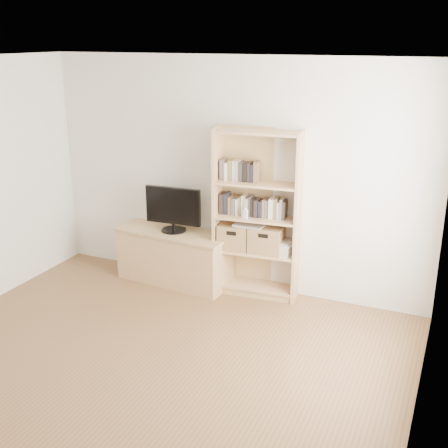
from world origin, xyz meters
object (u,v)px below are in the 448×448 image
Objects in this scene: tv_stand at (175,257)px; baby_monitor at (245,214)px; television at (173,209)px; bookshelf at (257,215)px; laptop at (250,225)px; basket_left at (235,236)px; basket_right at (266,239)px.

baby_monitor is at bearing 2.90° from tv_stand.
bookshelf is at bearing 1.21° from television.
tv_stand is at bearing 179.40° from bookshelf.
laptop is at bearing 8.83° from tv_stand.
television reaches higher than basket_left.
bookshelf reaches higher than baby_monitor.
bookshelf is at bearing 62.28° from baby_monitor.
bookshelf is 19.12× the size of baby_monitor.
television reaches higher than baby_monitor.
tv_stand is 1.17m from basket_right.
television is at bearing 179.84° from basket_right.
bookshelf is 5.71× the size of laptop.
television is at bearing 179.40° from bookshelf.
television is at bearing 177.59° from basket_left.
basket_left is 0.23m from laptop.
bookshelf is 5.49× the size of basket_left.
tv_stand is at bearing -172.50° from laptop.
tv_stand is 0.59m from television.
baby_monitor reaches higher than laptop.
baby_monitor is at bearing -155.01° from basket_right.
laptop reaches higher than tv_stand.
laptop is (0.18, 0.01, 0.15)m from basket_left.
basket_right reaches higher than basket_left.
baby_monitor is 0.27× the size of basket_right.
baby_monitor is (-0.09, -0.11, 0.03)m from bookshelf.
laptop reaches higher than basket_left.
bookshelf is 2.81× the size of television.
bookshelf is 1.00m from television.
tv_stand is at bearing -170.01° from baby_monitor.
basket_left is at bearing -179.36° from basket_right.
bookshelf is at bearing 9.59° from tv_stand.
bookshelf is 0.37m from basket_left.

